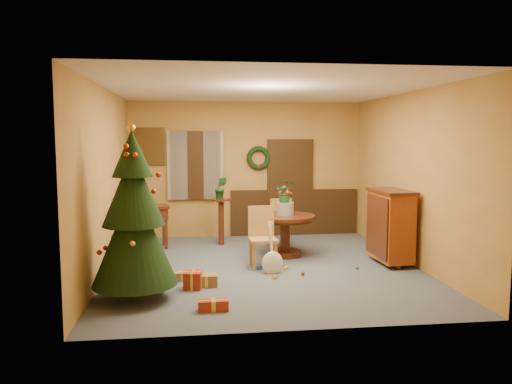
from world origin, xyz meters
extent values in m
plane|color=#3A4655|center=(0.00, 0.00, 0.00)|extent=(5.50, 5.50, 0.00)
plane|color=silver|center=(0.00, 0.00, 2.90)|extent=(5.50, 5.50, 0.00)
plane|color=olive|center=(0.00, 2.75, 1.45)|extent=(5.00, 0.00, 5.00)
plane|color=olive|center=(0.00, -2.75, 1.45)|extent=(5.00, 0.00, 5.00)
plane|color=olive|center=(-2.50, 0.00, 1.45)|extent=(0.00, 5.50, 5.50)
plane|color=olive|center=(2.50, 0.00, 1.45)|extent=(0.00, 5.50, 5.50)
cube|color=black|center=(1.05, 2.71, 0.50)|extent=(2.80, 0.06, 1.00)
cube|color=black|center=(0.95, 2.70, 1.05)|extent=(1.00, 0.08, 2.10)
cube|color=white|center=(0.95, 2.73, 1.00)|extent=(0.80, 0.03, 1.90)
cube|color=black|center=(-1.10, 2.70, 1.55)|extent=(1.05, 0.08, 1.45)
cube|color=white|center=(-1.10, 2.73, 1.55)|extent=(0.88, 0.03, 1.25)
cube|color=white|center=(-1.48, 2.65, 1.55)|extent=(0.42, 0.02, 1.45)
cube|color=white|center=(-0.72, 2.65, 1.55)|extent=(0.42, 0.02, 1.45)
torus|color=black|center=(0.25, 2.67, 1.70)|extent=(0.51, 0.11, 0.51)
cube|color=#4C3819|center=(-2.05, 2.71, 1.95)|extent=(0.62, 0.05, 0.78)
cube|color=gray|center=(-2.05, 2.74, 1.95)|extent=(0.48, 0.02, 0.62)
cylinder|color=black|center=(0.49, 0.75, 0.72)|extent=(1.09, 1.09, 0.06)
cylinder|color=black|center=(0.49, 0.75, 0.66)|extent=(0.97, 0.97, 0.04)
cylinder|color=black|center=(0.49, 0.75, 0.37)|extent=(0.17, 0.17, 0.60)
cylinder|color=black|center=(0.49, 0.75, 0.05)|extent=(0.58, 0.58, 0.10)
cylinder|color=slate|center=(0.49, 0.75, 0.86)|extent=(0.31, 0.31, 0.23)
imported|color=#1E4C23|center=(0.49, 0.75, 1.17)|extent=(0.35, 0.30, 0.39)
cube|color=#A27741|center=(-0.02, -0.04, 0.46)|extent=(0.45, 0.45, 0.05)
cube|color=#A27741|center=(-0.03, 0.16, 0.74)|extent=(0.43, 0.06, 0.52)
cube|color=#A27741|center=(0.15, 0.15, 0.22)|extent=(0.05, 0.05, 0.44)
cube|color=#A27741|center=(-0.20, 0.13, 0.22)|extent=(0.05, 0.05, 0.44)
cube|color=#A27741|center=(0.16, -0.20, 0.22)|extent=(0.05, 0.05, 0.44)
cube|color=#A27741|center=(-0.19, -0.22, 0.22)|extent=(0.05, 0.05, 0.44)
cube|color=#A27741|center=(0.48, 1.51, 0.45)|extent=(0.49, 0.49, 0.05)
cube|color=#A27741|center=(0.51, 1.33, 0.73)|extent=(0.42, 0.12, 0.50)
cube|color=#A27741|center=(0.34, 1.31, 0.22)|extent=(0.05, 0.05, 0.43)
cube|color=#A27741|center=(0.68, 1.38, 0.22)|extent=(0.05, 0.05, 0.43)
cube|color=#A27741|center=(0.28, 1.65, 0.22)|extent=(0.05, 0.05, 0.43)
cube|color=#A27741|center=(0.61, 1.71, 0.22)|extent=(0.05, 0.05, 0.43)
cylinder|color=black|center=(-0.61, 1.85, 0.45)|extent=(0.11, 0.11, 0.89)
cylinder|color=black|center=(-0.61, 1.85, 0.90)|extent=(0.36, 0.36, 0.03)
imported|color=#19471E|center=(-0.61, 1.85, 1.14)|extent=(0.26, 0.22, 0.44)
cylinder|color=#382111|center=(-1.92, -1.41, 0.12)|extent=(0.14, 0.14, 0.24)
cone|color=black|center=(-1.92, -1.41, 0.86)|extent=(1.12, 1.12, 1.32)
cone|color=black|center=(-1.92, -1.41, 1.47)|extent=(0.81, 0.81, 0.96)
cone|color=black|center=(-1.92, -1.41, 1.93)|extent=(0.53, 0.53, 0.61)
sphere|color=gold|center=(-1.92, -1.41, 2.25)|extent=(0.10, 0.10, 0.10)
cube|color=black|center=(-2.10, 1.68, 0.81)|extent=(1.01, 0.63, 0.06)
cube|color=black|center=(-2.10, 1.68, 0.66)|extent=(0.95, 0.58, 0.20)
cube|color=black|center=(-2.50, 1.68, 0.39)|extent=(0.12, 0.34, 0.77)
cube|color=black|center=(-1.70, 1.68, 0.39)|extent=(0.12, 0.34, 0.77)
cube|color=#621D0B|center=(2.15, -0.01, 0.65)|extent=(0.51, 0.95, 1.15)
cube|color=black|center=(2.15, -0.01, 1.24)|extent=(0.57, 1.01, 0.05)
cylinder|color=black|center=(2.15, -0.40, 0.04)|extent=(0.06, 0.06, 0.08)
cylinder|color=black|center=(2.15, 0.37, 0.04)|extent=(0.06, 0.06, 0.08)
cube|color=brown|center=(-0.97, -0.93, 0.08)|extent=(0.32, 0.24, 0.17)
cube|color=gold|center=(-0.97, -0.93, 0.08)|extent=(0.32, 0.04, 0.17)
cube|color=gold|center=(-0.97, -0.93, 0.08)|extent=(0.05, 0.24, 0.17)
cube|color=maroon|center=(-1.16, -1.03, 0.12)|extent=(0.28, 0.28, 0.24)
cube|color=gold|center=(-1.16, -1.03, 0.12)|extent=(0.25, 0.07, 0.25)
cube|color=gold|center=(-1.16, -1.03, 0.12)|extent=(0.07, 0.25, 0.25)
cube|color=brown|center=(-1.35, -0.61, 0.06)|extent=(0.27, 0.22, 0.13)
cube|color=gold|center=(-1.35, -0.61, 0.06)|extent=(0.24, 0.08, 0.13)
cube|color=gold|center=(-1.35, -0.61, 0.06)|extent=(0.08, 0.17, 0.13)
cube|color=maroon|center=(-0.91, -1.98, 0.07)|extent=(0.37, 0.16, 0.13)
cube|color=gold|center=(-0.91, -1.98, 0.07)|extent=(0.38, 0.03, 0.13)
cube|color=gold|center=(-0.91, -1.98, 0.07)|extent=(0.05, 0.16, 0.13)
cube|color=#2550A2|center=(-0.09, -0.14, 0.03)|extent=(0.09, 0.08, 0.05)
sphere|color=green|center=(1.48, -0.32, 0.03)|extent=(0.06, 0.06, 0.06)
cube|color=gold|center=(0.33, -0.22, 0.03)|extent=(0.08, 0.09, 0.05)
sphere|color=#A8260B|center=(0.53, -0.56, 0.03)|extent=(0.06, 0.06, 0.06)
cube|color=gold|center=(0.06, -0.72, 0.03)|extent=(0.09, 0.09, 0.05)
camera|label=1|loc=(-1.12, -7.97, 2.11)|focal=35.00mm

